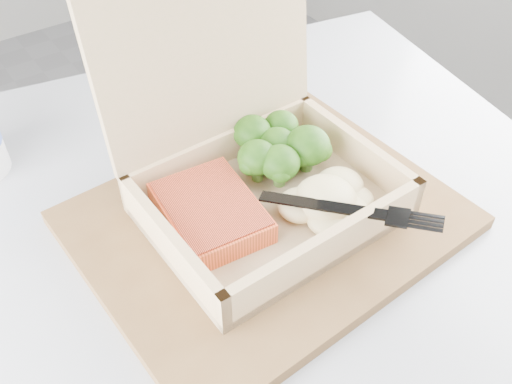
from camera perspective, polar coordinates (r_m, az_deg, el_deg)
cafe_table at (r=0.72m, az=-0.80°, el=-15.71°), size 0.92×0.92×0.73m
serving_tray at (r=0.59m, az=1.08°, el=-2.83°), size 0.37×0.31×0.02m
takeout_container at (r=0.57m, az=-0.65°, el=3.89°), size 0.24×0.21×0.22m
salmon_fillet at (r=0.55m, az=-4.59°, el=-2.05°), size 0.10×0.12×0.02m
broccoli_pile at (r=0.61m, az=2.15°, el=4.23°), size 0.11×0.11×0.04m
mashed_potatoes at (r=0.56m, az=6.97°, el=-0.61°), size 0.10×0.09×0.03m
plastic_fork at (r=0.54m, az=4.32°, el=-0.78°), size 0.12×0.15×0.02m
receipt at (r=0.74m, az=-2.59°, el=8.04°), size 0.11×0.17×0.00m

